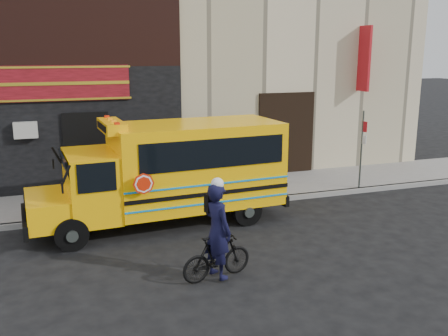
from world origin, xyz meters
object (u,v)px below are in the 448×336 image
at_px(sign_pole, 362,147).
at_px(bicycle, 217,257).
at_px(cyclist, 217,233).
at_px(school_bus, 173,170).

height_order(sign_pole, bicycle, sign_pole).
bearing_deg(cyclist, sign_pole, -74.72).
bearing_deg(school_bus, bicycle, -89.50).
xyz_separation_m(sign_pole, bicycle, (-6.58, -4.66, -1.05)).
xyz_separation_m(sign_pole, cyclist, (-6.57, -4.67, -0.52)).
relative_size(sign_pole, cyclist, 1.36).
height_order(bicycle, cyclist, cyclist).
xyz_separation_m(school_bus, bicycle, (0.03, -3.69, -1.03)).
distance_m(school_bus, bicycle, 3.84).
relative_size(school_bus, bicycle, 4.45).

